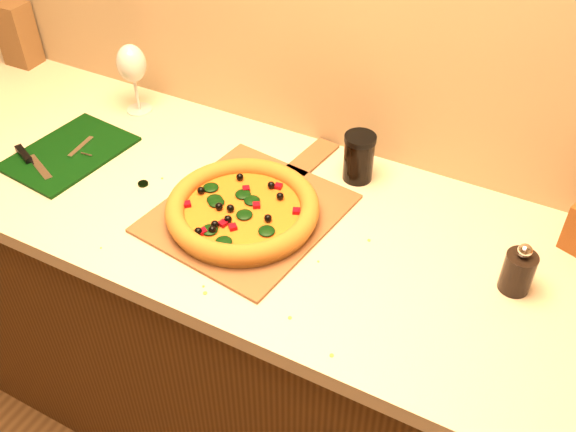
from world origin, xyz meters
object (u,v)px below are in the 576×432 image
at_px(pizza, 243,209).
at_px(dark_jar, 359,157).
at_px(cutting_board, 68,153).
at_px(wine_glass, 132,65).
at_px(pepper_grinder, 518,271).
at_px(pizza_peel, 252,209).

distance_m(pizza, dark_jar, 0.32).
height_order(cutting_board, wine_glass, wine_glass).
bearing_deg(pizza, pepper_grinder, 7.37).
distance_m(cutting_board, pepper_grinder, 1.13).
bearing_deg(pizza, pizza_peel, 86.72).
distance_m(pizza_peel, pepper_grinder, 0.59).
xyz_separation_m(pizza_peel, cutting_board, (-0.53, -0.03, 0.00)).
height_order(pizza_peel, wine_glass, wine_glass).
distance_m(pizza_peel, wine_glass, 0.57).
bearing_deg(cutting_board, pepper_grinder, 9.83).
bearing_deg(dark_jar, wine_glass, -179.93).
height_order(pizza, wine_glass, wine_glass).
distance_m(cutting_board, wine_glass, 0.29).
height_order(pizza, pepper_grinder, pepper_grinder).
distance_m(wine_glass, dark_jar, 0.67).
bearing_deg(wine_glass, pizza_peel, -24.36).
bearing_deg(wine_glass, cutting_board, -96.22).
bearing_deg(dark_jar, cutting_board, -159.58).
distance_m(pizza, cutting_board, 0.53).
height_order(pizza_peel, pizza, pizza).
distance_m(pizza_peel, dark_jar, 0.29).
distance_m(pizza_peel, pizza, 0.05).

